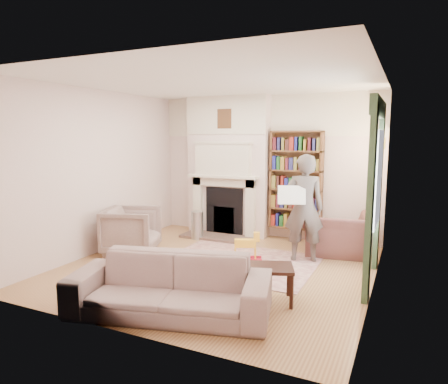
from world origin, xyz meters
The scene contains 25 objects.
floor centered at (0.00, 0.00, 0.00)m, with size 4.50×4.50×0.00m, color #98633C.
ceiling centered at (0.00, 0.00, 2.80)m, with size 4.50×4.50×0.00m, color white.
wall_back centered at (0.00, 2.25, 1.40)m, with size 4.50×4.50×0.00m, color #F3DBD2.
wall_front centered at (0.00, -2.25, 1.40)m, with size 4.50×4.50×0.00m, color #F3DBD2.
wall_left centered at (-2.25, 0.00, 1.40)m, with size 4.50×4.50×0.00m, color #F3DBD2.
wall_right centered at (2.25, 0.00, 1.40)m, with size 4.50×4.50×0.00m, color #F3DBD2.
fireplace centered at (-0.75, 2.05, 1.39)m, with size 1.70×0.58×2.80m.
bookcase centered at (0.65, 2.12, 1.18)m, with size 1.00×0.24×1.85m, color brown.
window centered at (2.23, 0.40, 1.45)m, with size 0.02×0.90×1.30m, color silver.
curtain_left centered at (2.20, -0.30, 1.20)m, with size 0.07×0.32×2.40m, color #30482E.
curtain_right centered at (2.20, 1.10, 1.20)m, with size 0.07×0.32×2.40m, color #30482E.
pelmet centered at (2.19, 0.40, 2.38)m, with size 0.09×1.70×0.24m, color #30482E.
wall_sconce centered at (2.03, 1.50, 1.90)m, with size 0.20×0.24×0.24m, color gold, non-canonical shape.
rug centered at (0.20, 0.38, 0.01)m, with size 2.39×1.84×0.01m, color beige.
armchair_reading centered at (1.55, 1.52, 0.36)m, with size 1.10×0.96×0.72m, color #54302C.
armchair_left centered at (-1.68, 0.08, 0.40)m, with size 0.85×0.88×0.80m, color #B4A895.
sofa centered at (0.21, -1.67, 0.33)m, with size 2.27×0.89×0.66m, color gray.
man_reading centered at (1.10, 0.92, 0.87)m, with size 0.63×0.42×1.74m, color #534842.
newspaper centered at (0.95, 0.72, 1.10)m, with size 0.43×0.02×0.30m, color white.
coffee_table centered at (1.07, -0.89, 0.23)m, with size 0.70×0.45×0.45m, color black, non-canonical shape.
paraffin_heater centered at (-1.12, 1.40, 0.28)m, with size 0.24×0.24×0.55m, color #A9ADB1.
rocking_horse centered at (0.26, 0.51, 0.24)m, with size 0.54×0.22×0.48m, color yellow, non-canonical shape.
board_game centered at (-0.84, -0.46, 0.03)m, with size 0.37×0.37×0.03m, color gold.
game_box_lid centered at (-0.43, -0.21, 0.04)m, with size 0.30×0.20×0.05m, color #A82513.
comic_annuals centered at (0.15, -0.43, 0.02)m, with size 0.76×0.56×0.02m.
Camera 1 is at (2.60, -5.34, 2.03)m, focal length 32.00 mm.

